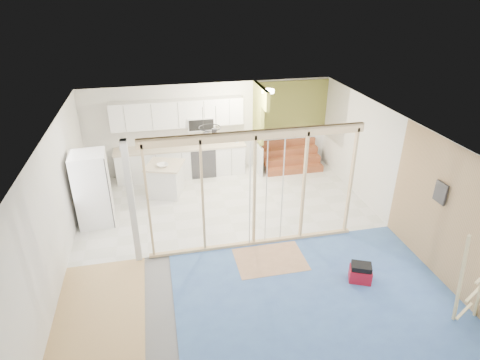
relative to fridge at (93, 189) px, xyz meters
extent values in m
cube|color=slate|center=(3.04, -1.63, -0.88)|extent=(7.00, 8.00, 0.01)
cube|color=silver|center=(3.04, -1.63, 1.72)|extent=(7.00, 8.00, 0.01)
cube|color=white|center=(3.04, 2.37, 0.42)|extent=(7.00, 0.01, 2.60)
cube|color=white|center=(3.04, -5.63, 0.42)|extent=(7.00, 0.01, 2.60)
cube|color=white|center=(-0.46, -1.63, 0.42)|extent=(0.01, 8.00, 2.60)
cube|color=white|center=(6.54, -1.63, 0.42)|extent=(0.01, 8.00, 2.60)
cube|color=silver|center=(3.04, 0.37, -0.87)|extent=(7.00, 4.00, 0.02)
cube|color=#4B7AB6|center=(4.04, -3.63, -0.87)|extent=(5.00, 4.00, 0.02)
cube|color=tan|center=(0.29, -3.63, -0.87)|extent=(1.50, 4.00, 0.02)
cube|color=tan|center=(3.54, -2.23, -0.86)|extent=(1.40, 1.00, 0.01)
cube|color=#DCB886|center=(3.34, -1.63, 1.62)|extent=(4.40, 0.09, 0.18)
cube|color=#DCB886|center=(3.34, -1.63, -0.83)|extent=(4.40, 0.09, 0.06)
cube|color=silver|center=(0.94, -1.63, 0.42)|extent=(0.12, 0.14, 2.60)
cube|color=#DCB886|center=(1.24, -1.63, 0.42)|extent=(0.04, 0.09, 2.40)
cube|color=#DCB886|center=(2.29, -1.63, 0.42)|extent=(0.04, 0.09, 2.40)
cube|color=#DCB886|center=(3.34, -1.63, 0.42)|extent=(0.05, 0.09, 2.40)
cube|color=#DCB886|center=(4.39, -1.63, 0.42)|extent=(0.04, 0.09, 2.40)
cube|color=#DCB886|center=(5.44, -1.63, 0.42)|extent=(0.04, 0.09, 2.40)
cylinder|color=silver|center=(3.24, -1.66, 0.34)|extent=(0.02, 0.02, 2.35)
cylinder|color=silver|center=(3.94, -1.61, 0.34)|extent=(0.02, 0.02, 2.35)
cylinder|color=silver|center=(3.59, -1.63, 0.34)|extent=(0.02, 0.02, 2.35)
cube|color=white|center=(2.14, 2.07, -0.44)|extent=(3.60, 0.60, 0.88)
cube|color=beige|center=(2.14, 2.07, 0.03)|extent=(3.66, 0.64, 0.05)
cube|color=white|center=(-0.16, 0.97, -0.44)|extent=(0.60, 1.60, 0.88)
cube|color=beige|center=(-0.16, 0.97, 0.03)|extent=(0.64, 1.64, 0.05)
cube|color=white|center=(2.14, 2.19, 0.97)|extent=(3.60, 0.34, 0.75)
cube|color=silver|center=(2.74, 2.15, 0.67)|extent=(0.72, 0.38, 0.36)
cube|color=black|center=(2.74, 1.96, 0.67)|extent=(0.68, 0.02, 0.30)
cube|color=olive|center=(4.34, 1.92, 0.92)|extent=(0.10, 0.90, 1.60)
cube|color=white|center=(4.34, 1.92, -0.43)|extent=(0.10, 0.90, 0.90)
cube|color=olive|center=(4.34, 1.22, 1.47)|extent=(0.10, 0.50, 0.50)
cube|color=olive|center=(5.44, 2.34, 0.87)|extent=(2.20, 0.04, 1.60)
cube|color=white|center=(5.44, 2.34, -0.43)|extent=(2.20, 0.04, 0.90)
cube|color=#99502C|center=(5.39, 1.57, -0.78)|extent=(1.70, 0.26, 0.20)
cube|color=#99502C|center=(5.39, 1.83, -0.58)|extent=(1.70, 0.26, 0.20)
cube|color=#99502C|center=(5.39, 2.09, -0.38)|extent=(1.70, 0.26, 0.20)
cube|color=#99502C|center=(5.39, 2.35, -0.18)|extent=(1.70, 0.26, 0.20)
torus|color=black|center=(2.74, 0.27, 1.17)|extent=(0.52, 0.52, 0.02)
cylinder|color=black|center=(2.59, 0.27, 1.42)|extent=(0.01, 0.01, 0.50)
cylinder|color=black|center=(2.89, 0.27, 1.42)|extent=(0.01, 0.01, 0.50)
cylinder|color=#37373C|center=(2.64, 0.17, 1.02)|extent=(0.14, 0.14, 0.14)
cylinder|color=#37373C|center=(2.86, 0.37, 1.04)|extent=(0.12, 0.12, 0.12)
cube|color=tan|center=(6.52, -3.63, 0.42)|extent=(0.02, 4.00, 2.60)
cube|color=#37373C|center=(6.47, -3.03, 0.77)|extent=(0.04, 0.30, 0.40)
cylinder|color=#FFEABF|center=(4.44, 1.37, 1.66)|extent=(0.32, 0.32, 0.08)
cube|color=white|center=(-0.01, 0.00, 0.00)|extent=(0.81, 0.78, 1.76)
cube|color=#37373C|center=(0.36, 0.00, 0.00)|extent=(0.07, 0.70, 1.72)
cube|color=silver|center=(1.64, 1.07, -0.48)|extent=(1.00, 1.00, 0.80)
cube|color=beige|center=(1.64, 1.07, -0.04)|extent=(1.12, 1.12, 0.05)
imported|color=white|center=(1.60, 0.95, 0.02)|extent=(0.36, 0.36, 0.07)
imported|color=silver|center=(0.54, 2.09, 0.19)|extent=(0.12, 0.12, 0.28)
imported|color=white|center=(3.74, 2.03, 0.15)|extent=(0.11, 0.11, 0.19)
cube|color=#AB0F20|center=(5.01, -3.19, -0.74)|extent=(0.49, 0.44, 0.28)
cube|color=black|center=(5.01, -3.19, -0.55)|extent=(0.44, 0.39, 0.10)
cube|color=beige|center=(5.91, -4.50, 0.06)|extent=(0.42, 0.21, 1.85)
cube|color=beige|center=(6.17, -4.50, -0.62)|extent=(0.42, 0.21, 0.12)
cube|color=beige|center=(6.24, -4.50, -0.27)|extent=(0.42, 0.21, 0.12)
camera|label=1|loc=(1.54, -8.50, 4.22)|focal=30.00mm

